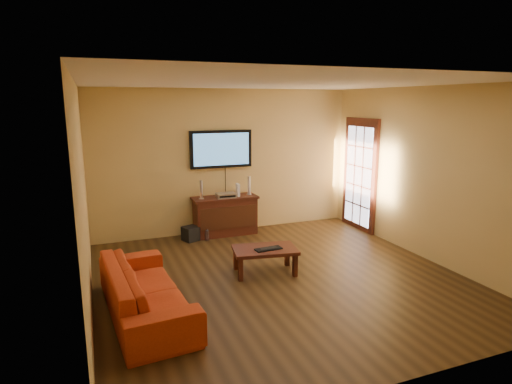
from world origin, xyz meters
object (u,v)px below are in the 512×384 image
television (221,149)px  subwoofer (191,234)px  game_console (238,190)px  sofa (145,282)px  speaker_left (201,190)px  keyboard (268,249)px  av_receiver (226,195)px  coffee_table (265,252)px  speaker_right (249,186)px  media_console (225,215)px  bottle (207,235)px

television → subwoofer: (-0.69, -0.33, -1.47)m
game_console → subwoofer: 1.19m
sofa → subwoofer: sofa is taller
television → game_console: 0.82m
speaker_left → keyboard: bearing=-77.4°
television → av_receiver: size_ratio=3.37×
coffee_table → subwoofer: coffee_table is taller
game_console → subwoofer: game_console is taller
speaker_right → av_receiver: speaker_right is taller
speaker_left → keyboard: 2.16m
television → speaker_left: television is taller
media_console → subwoofer: 0.74m
speaker_left → subwoofer: speaker_left is taller
av_receiver → sofa: bearing=-122.1°
television → subwoofer: television is taller
speaker_right → subwoofer: 1.41m
media_console → subwoofer: bearing=-169.2°
game_console → keyboard: (-0.24, -2.04, -0.45)m
bottle → speaker_left: bearing=97.1°
coffee_table → game_console: size_ratio=4.29×
speaker_right → bottle: bearing=-164.4°
game_console → keyboard: size_ratio=0.58×
game_console → bottle: game_console is taller
media_console → keyboard: size_ratio=3.03×
media_console → av_receiver: (0.00, -0.05, 0.40)m
coffee_table → speaker_left: speaker_left is taller
television → keyboard: size_ratio=2.95×
sofa → bottle: 2.77m
speaker_right → keyboard: (-0.48, -2.08, -0.50)m
game_console → speaker_left: bearing=-175.8°
av_receiver → keyboard: (0.01, -2.02, -0.38)m
subwoofer → bottle: size_ratio=1.21×
speaker_left → speaker_right: 0.94m
coffee_table → speaker_left: 2.11m
keyboard → bottle: bearing=103.3°
media_console → av_receiver: size_ratio=3.47×
speaker_right → game_console: bearing=-171.8°
coffee_table → game_console: game_console is taller
speaker_right → game_console: (-0.24, -0.03, -0.05)m
game_console → subwoofer: (-0.94, -0.11, -0.71)m
av_receiver → bottle: bearing=-152.7°
media_console → speaker_left: bearing=-178.1°
media_console → av_receiver: bearing=-84.4°
coffee_table → av_receiver: (0.02, 1.95, 0.44)m
television → sofa: size_ratio=0.57×
sofa → game_console: 3.34m
television → media_console: bearing=-90.0°
media_console → game_console: bearing=-5.3°
bottle → av_receiver: bearing=24.6°
television → speaker_right: 0.88m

